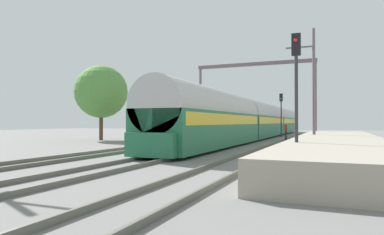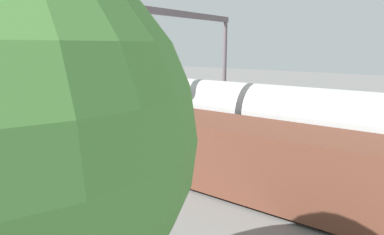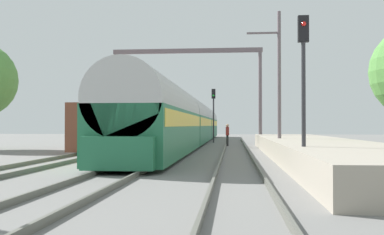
{
  "view_description": "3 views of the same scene",
  "coord_description": "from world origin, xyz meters",
  "px_view_note": "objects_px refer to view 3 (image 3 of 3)",
  "views": [
    {
      "loc": [
        7.52,
        -19.51,
        1.72
      ],
      "look_at": [
        0.0,
        -1.37,
        1.99
      ],
      "focal_mm": 32.07,
      "sensor_mm": 36.0,
      "label": 1
    },
    {
      "loc": [
        -15.22,
        2.99,
        5.87
      ],
      "look_at": [
        -0.77,
        13.45,
        1.91
      ],
      "focal_mm": 30.46,
      "sensor_mm": 36.0,
      "label": 2
    },
    {
      "loc": [
        3.72,
        -20.15,
        1.62
      ],
      "look_at": [
        0.0,
        19.78,
        2.34
      ],
      "focal_mm": 41.15,
      "sensor_mm": 36.0,
      "label": 3
    }
  ],
  "objects_px": {
    "railway_signal_near": "(303,73)",
    "catenary_gantry": "(187,76)",
    "passenger_train": "(191,121)",
    "railway_signal_far": "(214,108)",
    "person_crossing": "(227,133)",
    "freight_car": "(121,128)"
  },
  "relations": [
    {
      "from": "passenger_train",
      "to": "person_crossing",
      "type": "distance_m",
      "value": 5.44
    },
    {
      "from": "railway_signal_far",
      "to": "catenary_gantry",
      "type": "distance_m",
      "value": 6.38
    },
    {
      "from": "freight_car",
      "to": "railway_signal_near",
      "type": "height_order",
      "value": "railway_signal_near"
    },
    {
      "from": "railway_signal_near",
      "to": "person_crossing",
      "type": "bearing_deg",
      "value": 98.37
    },
    {
      "from": "person_crossing",
      "to": "passenger_train",
      "type": "bearing_deg",
      "value": 34.29
    },
    {
      "from": "person_crossing",
      "to": "railway_signal_near",
      "type": "height_order",
      "value": "railway_signal_near"
    },
    {
      "from": "freight_car",
      "to": "passenger_train",
      "type": "bearing_deg",
      "value": 66.81
    },
    {
      "from": "freight_car",
      "to": "railway_signal_far",
      "type": "height_order",
      "value": "railway_signal_far"
    },
    {
      "from": "railway_signal_near",
      "to": "catenary_gantry",
      "type": "xyz_separation_m",
      "value": [
        -6.11,
        20.29,
        2.2
      ]
    },
    {
      "from": "passenger_train",
      "to": "railway_signal_far",
      "type": "relative_size",
      "value": 9.79
    },
    {
      "from": "passenger_train",
      "to": "catenary_gantry",
      "type": "bearing_deg",
      "value": -90.0
    },
    {
      "from": "passenger_train",
      "to": "railway_signal_near",
      "type": "bearing_deg",
      "value": -75.34
    },
    {
      "from": "freight_car",
      "to": "person_crossing",
      "type": "height_order",
      "value": "freight_car"
    },
    {
      "from": "person_crossing",
      "to": "catenary_gantry",
      "type": "bearing_deg",
      "value": 67.07
    },
    {
      "from": "passenger_train",
      "to": "catenary_gantry",
      "type": "xyz_separation_m",
      "value": [
        0.0,
        -3.07,
        3.63
      ]
    },
    {
      "from": "passenger_train",
      "to": "railway_signal_far",
      "type": "bearing_deg",
      "value": 52.85
    },
    {
      "from": "freight_car",
      "to": "person_crossing",
      "type": "bearing_deg",
      "value": 34.19
    },
    {
      "from": "passenger_train",
      "to": "freight_car",
      "type": "distance_m",
      "value": 9.92
    },
    {
      "from": "person_crossing",
      "to": "railway_signal_near",
      "type": "relative_size",
      "value": 0.32
    },
    {
      "from": "freight_car",
      "to": "railway_signal_far",
      "type": "relative_size",
      "value": 2.59
    },
    {
      "from": "freight_car",
      "to": "railway_signal_far",
      "type": "xyz_separation_m",
      "value": [
        5.82,
        11.64,
        1.74
      ]
    },
    {
      "from": "person_crossing",
      "to": "catenary_gantry",
      "type": "xyz_separation_m",
      "value": [
        -3.29,
        1.15,
        4.58
      ]
    }
  ]
}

